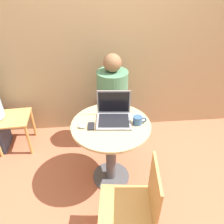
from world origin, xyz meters
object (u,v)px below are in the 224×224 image
at_px(cell_phone, 91,126).
at_px(chair_empty, 135,207).
at_px(laptop, 114,115).
at_px(person_seated, 112,105).

relative_size(cell_phone, chair_empty, 0.13).
height_order(laptop, person_seated, person_seated).
distance_m(laptop, chair_empty, 0.82).
height_order(chair_empty, person_seated, person_seated).
xyz_separation_m(laptop, cell_phone, (-0.21, -0.10, -0.05)).
bearing_deg(chair_empty, laptop, 96.71).
distance_m(laptop, cell_phone, 0.24).
bearing_deg(chair_empty, person_seated, 92.05).
xyz_separation_m(cell_phone, person_seated, (0.25, 0.74, -0.25)).
height_order(laptop, cell_phone, laptop).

